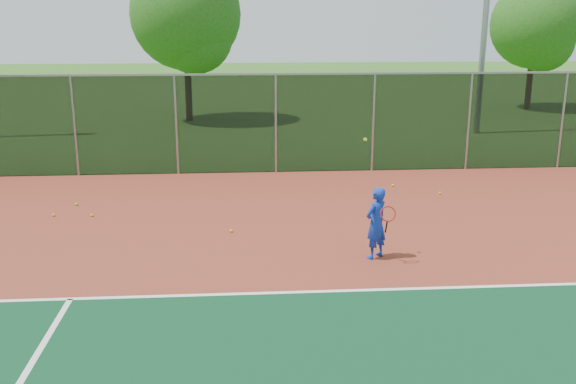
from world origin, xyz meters
name	(u,v)px	position (x,y,z in m)	size (l,w,h in m)	color
ground	(548,381)	(0.00, 0.00, 0.00)	(120.00, 120.00, 0.00)	#2E601B
court_apron	(492,313)	(0.00, 2.00, 0.01)	(30.00, 20.00, 0.02)	brown
fence_back	(373,121)	(0.00, 12.00, 1.56)	(30.00, 0.06, 3.03)	black
tennis_player	(376,223)	(-1.41, 4.58, 0.75)	(0.63, 0.72, 2.42)	#1232AF
practice_ball_0	(393,185)	(0.22, 10.01, 0.06)	(0.07, 0.07, 0.07)	#BAD618
practice_ball_1	(92,215)	(-7.68, 7.73, 0.06)	(0.07, 0.07, 0.07)	#BAD618
practice_ball_2	(440,193)	(1.30, 9.11, 0.06)	(0.07, 0.07, 0.07)	#BAD618
practice_ball_5	(231,231)	(-4.31, 6.34, 0.06)	(0.07, 0.07, 0.07)	#BAD618
practice_ball_6	(77,204)	(-8.28, 8.73, 0.06)	(0.07, 0.07, 0.07)	#BAD618
practice_ball_7	(54,215)	(-8.60, 7.83, 0.06)	(0.07, 0.07, 0.07)	#BAD618
tree_back_left	(188,20)	(-6.35, 22.33, 4.53)	(4.91, 4.91, 7.22)	#372414
tree_back_mid	(537,29)	(10.90, 25.03, 4.07)	(4.41, 4.41, 6.48)	#372414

